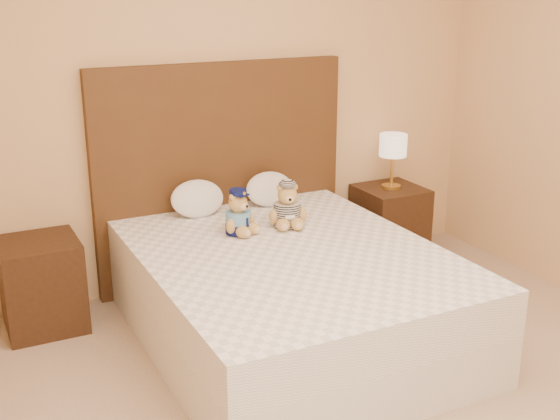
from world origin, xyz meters
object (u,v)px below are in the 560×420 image
Objects in this scene: lamp at (393,148)px; bed at (290,296)px; teddy_police at (238,212)px; teddy_prisoner at (287,205)px; nightstand_right at (389,223)px; pillow_right at (270,187)px; nightstand_left at (42,284)px; pillow_left at (197,197)px.

bed is at bearing -147.38° from lamp.
teddy_police is 0.32m from teddy_prisoner.
nightstand_right is at bearing 0.00° from lamp.
lamp is at bearing 32.62° from bed.
teddy_prisoner is at bearing 65.08° from bed.
nightstand_left is at bearing -178.87° from pillow_right.
pillow_right is at bearing 0.00° from pillow_left.
pillow_right is (0.42, 0.43, -0.01)m from teddy_police.
pillow_left is 0.52m from pillow_right.
teddy_prisoner is at bearing -158.64° from lamp.
pillow_left reaches higher than nightstand_right.
bed is 1.48m from nightstand_left.
teddy_prisoner reaches higher than teddy_police.
nightstand_right is 1.55m from pillow_left.
lamp is (2.50, 0.00, 0.57)m from nightstand_left.
teddy_prisoner is at bearing -16.39° from nightstand_left.
pillow_right is at bearing 178.24° from lamp.
teddy_prisoner is at bearing -158.64° from nightstand_right.
lamp reaches higher than nightstand_right.
bed is at bearing -93.62° from teddy_police.
pillow_left is at bearing 79.60° from teddy_police.
lamp reaches higher than teddy_police.
teddy_police is 0.79× the size of pillow_right.
nightstand_right is at bearing -1.15° from pillow_left.
lamp is (-0.00, 0.00, 0.57)m from nightstand_right.
bed is 3.64× the size of nightstand_right.
bed is 7.36× the size of teddy_police.
lamp is at bearing 36.52° from teddy_prisoner.
nightstand_right is 1.22m from teddy_prisoner.
teddy_police is (-1.39, -0.40, -0.16)m from lamp.
nightstand_left is 1.98× the size of teddy_prisoner.
lamp is at bearing 0.00° from nightstand_left.
nightstand_right is at bearing -7.43° from teddy_police.
pillow_left is (-0.10, 0.43, -0.01)m from teddy_police.
pillow_right is (-0.98, 0.03, 0.40)m from nightstand_right.
bed is at bearing -32.62° from nightstand_left.
pillow_left is at bearing 178.85° from nightstand_right.
teddy_prisoner is (1.43, -0.42, 0.41)m from nightstand_left.
nightstand_left is 2.02× the size of teddy_police.
nightstand_right is 1.51m from teddy_police.
nightstand_left is 1.38× the size of lamp.
teddy_prisoner is 0.46m from pillow_right.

